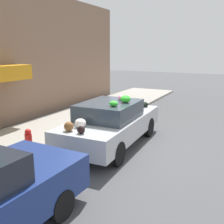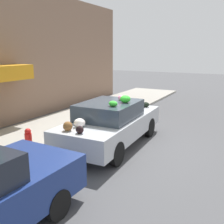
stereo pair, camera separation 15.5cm
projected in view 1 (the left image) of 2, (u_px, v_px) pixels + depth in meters
ground_plane at (113, 145)px, 8.50m from camera, size 60.00×60.00×0.00m
sidewalk_curb at (48, 132)px, 9.68m from camera, size 24.00×3.20×0.12m
fire_hydrant at (29, 141)px, 7.49m from camera, size 0.20×0.20×0.70m
art_car at (111, 122)px, 8.30m from camera, size 4.46×1.92×1.66m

